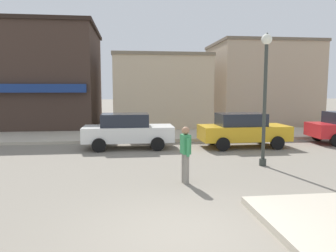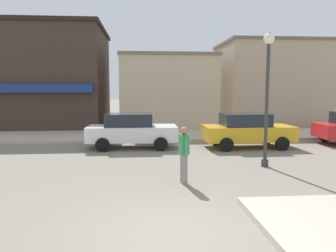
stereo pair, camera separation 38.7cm
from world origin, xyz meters
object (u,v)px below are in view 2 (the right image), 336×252
lamp_post (268,80)px  parked_car_nearest (131,130)px  pedestrian_crossing_near (184,153)px  parked_car_second (247,130)px

lamp_post → parked_car_nearest: (-4.67, 4.00, -2.15)m
pedestrian_crossing_near → parked_car_second: bearing=56.1°
pedestrian_crossing_near → parked_car_nearest: bearing=105.7°
parked_car_nearest → pedestrian_crossing_near: (1.62, -5.76, 0.06)m
lamp_post → parked_car_nearest: lamp_post is taller
lamp_post → pedestrian_crossing_near: bearing=-150.0°
lamp_post → parked_car_second: lamp_post is taller
parked_car_nearest → pedestrian_crossing_near: bearing=-74.3°
lamp_post → pedestrian_crossing_near: lamp_post is taller
parked_car_nearest → parked_car_second: 5.26m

